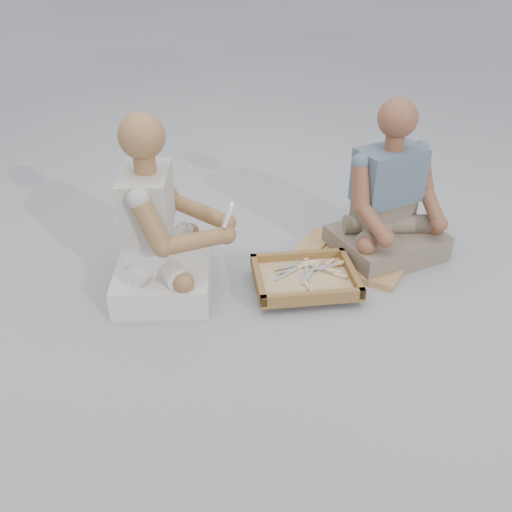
% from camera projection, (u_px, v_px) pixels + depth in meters
% --- Properties ---
extents(ground, '(60.00, 60.00, 0.00)m').
position_uv_depth(ground, '(262.00, 328.00, 2.45)').
color(ground, '#949399').
rests_on(ground, ground).
extents(carved_panel, '(0.64, 0.52, 0.04)m').
position_uv_depth(carved_panel, '(351.00, 257.00, 2.91)').
color(carved_panel, brown).
rests_on(carved_panel, ground).
extents(tool_tray, '(0.57, 0.51, 0.06)m').
position_uv_depth(tool_tray, '(305.00, 278.00, 2.67)').
color(tool_tray, brown).
rests_on(tool_tray, carved_panel).
extents(chisel_0, '(0.21, 0.09, 0.02)m').
position_uv_depth(chisel_0, '(336.00, 274.00, 2.69)').
color(chisel_0, white).
rests_on(chisel_0, tool_tray).
extents(chisel_1, '(0.20, 0.13, 0.02)m').
position_uv_depth(chisel_1, '(305.00, 263.00, 2.77)').
color(chisel_1, white).
rests_on(chisel_1, tool_tray).
extents(chisel_2, '(0.11, 0.21, 0.02)m').
position_uv_depth(chisel_2, '(306.00, 283.00, 2.63)').
color(chisel_2, white).
rests_on(chisel_2, tool_tray).
extents(chisel_3, '(0.13, 0.20, 0.02)m').
position_uv_depth(chisel_3, '(306.00, 260.00, 2.81)').
color(chisel_3, white).
rests_on(chisel_3, tool_tray).
extents(chisel_4, '(0.13, 0.20, 0.02)m').
position_uv_depth(chisel_4, '(326.00, 264.00, 2.77)').
color(chisel_4, white).
rests_on(chisel_4, tool_tray).
extents(chisel_5, '(0.08, 0.22, 0.02)m').
position_uv_depth(chisel_5, '(315.00, 267.00, 2.74)').
color(chisel_5, white).
rests_on(chisel_5, tool_tray).
extents(chisel_6, '(0.15, 0.19, 0.02)m').
position_uv_depth(chisel_6, '(299.00, 267.00, 2.74)').
color(chisel_6, white).
rests_on(chisel_6, tool_tray).
extents(chisel_7, '(0.19, 0.14, 0.02)m').
position_uv_depth(chisel_7, '(340.00, 263.00, 2.76)').
color(chisel_7, white).
rests_on(chisel_7, tool_tray).
extents(chisel_8, '(0.19, 0.15, 0.02)m').
position_uv_depth(chisel_8, '(306.00, 266.00, 2.75)').
color(chisel_8, white).
rests_on(chisel_8, tool_tray).
extents(chisel_9, '(0.22, 0.08, 0.02)m').
position_uv_depth(chisel_9, '(330.00, 270.00, 2.70)').
color(chisel_9, white).
rests_on(chisel_9, tool_tray).
extents(chisel_10, '(0.07, 0.22, 0.02)m').
position_uv_depth(chisel_10, '(311.00, 287.00, 2.59)').
color(chisel_10, white).
rests_on(chisel_10, tool_tray).
extents(wood_chip_0, '(0.02, 0.02, 0.00)m').
position_uv_depth(wood_chip_0, '(254.00, 248.00, 3.02)').
color(wood_chip_0, tan).
rests_on(wood_chip_0, ground).
extents(wood_chip_1, '(0.02, 0.02, 0.00)m').
position_uv_depth(wood_chip_1, '(310.00, 287.00, 2.71)').
color(wood_chip_1, tan).
rests_on(wood_chip_1, ground).
extents(wood_chip_2, '(0.02, 0.02, 0.00)m').
position_uv_depth(wood_chip_2, '(235.00, 298.00, 2.63)').
color(wood_chip_2, tan).
rests_on(wood_chip_2, ground).
extents(wood_chip_3, '(0.02, 0.02, 0.00)m').
position_uv_depth(wood_chip_3, '(238.00, 306.00, 2.58)').
color(wood_chip_3, tan).
rests_on(wood_chip_3, ground).
extents(wood_chip_4, '(0.02, 0.02, 0.00)m').
position_uv_depth(wood_chip_4, '(340.00, 251.00, 2.99)').
color(wood_chip_4, tan).
rests_on(wood_chip_4, ground).
extents(wood_chip_5, '(0.02, 0.02, 0.00)m').
position_uv_depth(wood_chip_5, '(379.00, 265.00, 2.88)').
color(wood_chip_5, tan).
rests_on(wood_chip_5, ground).
extents(wood_chip_6, '(0.02, 0.02, 0.00)m').
position_uv_depth(wood_chip_6, '(260.00, 276.00, 2.79)').
color(wood_chip_6, tan).
rests_on(wood_chip_6, ground).
extents(wood_chip_7, '(0.02, 0.02, 0.00)m').
position_uv_depth(wood_chip_7, '(336.00, 264.00, 2.88)').
color(wood_chip_7, tan).
rests_on(wood_chip_7, ground).
extents(wood_chip_8, '(0.02, 0.02, 0.00)m').
position_uv_depth(wood_chip_8, '(315.00, 253.00, 2.98)').
color(wood_chip_8, tan).
rests_on(wood_chip_8, ground).
extents(wood_chip_9, '(0.02, 0.02, 0.00)m').
position_uv_depth(wood_chip_9, '(368.00, 264.00, 2.88)').
color(wood_chip_9, tan).
rests_on(wood_chip_9, ground).
extents(wood_chip_10, '(0.02, 0.02, 0.00)m').
position_uv_depth(wood_chip_10, '(254.00, 265.00, 2.88)').
color(wood_chip_10, tan).
rests_on(wood_chip_10, ground).
extents(wood_chip_11, '(0.02, 0.02, 0.00)m').
position_uv_depth(wood_chip_11, '(324.00, 298.00, 2.63)').
color(wood_chip_11, tan).
rests_on(wood_chip_11, ground).
extents(wood_chip_12, '(0.02, 0.02, 0.00)m').
position_uv_depth(wood_chip_12, '(291.00, 266.00, 2.87)').
color(wood_chip_12, tan).
rests_on(wood_chip_12, ground).
extents(wood_chip_13, '(0.02, 0.02, 0.00)m').
position_uv_depth(wood_chip_13, '(273.00, 264.00, 2.89)').
color(wood_chip_13, tan).
rests_on(wood_chip_13, ground).
extents(craftsman, '(0.62, 0.62, 0.84)m').
position_uv_depth(craftsman, '(160.00, 234.00, 2.57)').
color(craftsman, silver).
rests_on(craftsman, ground).
extents(companion, '(0.66, 0.64, 0.81)m').
position_uv_depth(companion, '(389.00, 207.00, 2.84)').
color(companion, '#716151').
rests_on(companion, ground).
extents(mobile_phone, '(0.06, 0.06, 0.11)m').
position_uv_depth(mobile_phone, '(228.00, 215.00, 2.47)').
color(mobile_phone, white).
rests_on(mobile_phone, craftsman).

